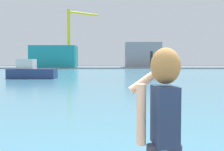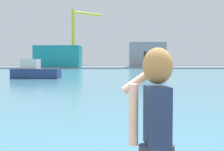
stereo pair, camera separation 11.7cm
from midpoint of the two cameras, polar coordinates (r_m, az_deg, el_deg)
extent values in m
plane|color=#334751|center=(52.56, 1.81, 0.57)|extent=(220.00, 220.00, 0.00)
cube|color=teal|center=(54.55, 1.79, 0.67)|extent=(140.00, 100.00, 0.02)
cube|color=gray|center=(94.53, 1.61, 1.69)|extent=(140.00, 20.00, 0.37)
cube|color=#1E2D4C|center=(2.65, 10.57, -8.24)|extent=(0.23, 0.36, 0.56)
sphere|color=#E0B293|center=(2.60, 10.66, 1.76)|extent=(0.22, 0.22, 0.22)
ellipsoid|color=olive|center=(2.58, 10.74, 1.97)|extent=(0.28, 0.26, 0.34)
cylinder|color=#E0B293|center=(2.62, 5.77, -8.10)|extent=(0.09, 0.09, 0.58)
cylinder|color=#E0B293|center=(2.80, 8.49, 0.22)|extent=(0.53, 0.14, 0.40)
cube|color=black|center=(2.92, 7.99, 3.66)|extent=(0.02, 0.07, 0.14)
cube|color=navy|center=(35.33, -15.37, 0.38)|extent=(5.78, 2.48, 1.20)
cube|color=silver|center=(35.52, -16.50, 2.32)|extent=(2.03, 1.84, 1.21)
cube|color=teal|center=(90.96, -11.05, 3.89)|extent=(14.50, 8.05, 6.92)
cube|color=gray|center=(93.21, 7.32, 4.27)|extent=(11.74, 8.62, 8.15)
cylinder|color=yellow|center=(90.65, -8.06, 7.65)|extent=(1.00, 1.00, 18.71)
cylinder|color=yellow|center=(94.48, -5.02, 12.70)|extent=(9.34, 7.35, 0.70)
camera|label=1|loc=(0.06, -89.53, 0.02)|focal=43.93mm
camera|label=2|loc=(0.06, 90.47, -0.02)|focal=43.93mm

